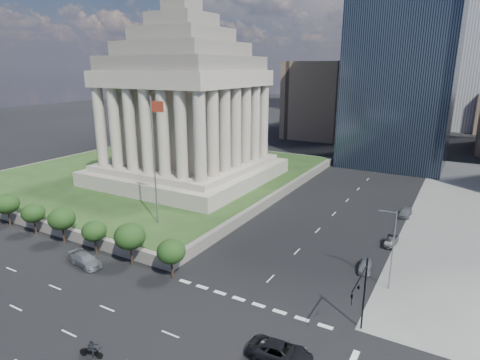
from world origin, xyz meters
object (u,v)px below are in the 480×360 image
Objects in this scene: flagpole at (155,154)px; pickup_truck at (281,352)px; war_memorial at (185,89)px; street_lamp_north at (392,246)px; suv_grey at (86,260)px; parked_sedan_far at (405,212)px; parked_sedan_mid at (391,241)px; motorcycle_trail at (91,349)px; parked_sedan_near at (365,266)px; traffic_signal_ne at (361,292)px.

pickup_truck is at bearing -30.09° from flagpole.
street_lamp_north is (47.33, -23.00, -15.74)m from war_memorial.
war_memorial reaches higher than suv_grey.
parked_sedan_mid is at bearing -88.28° from parked_sedan_far.
parked_sedan_far is (0.00, 14.12, 0.12)m from parked_sedan_mid.
pickup_truck is 2.48× the size of motorcycle_trail.
parked_sedan_mid is (33.33, 13.97, -12.45)m from flagpole.
motorcycle_trail is at bearing -62.37° from war_memorial.
war_memorial is at bearing -173.14° from parked_sedan_far.
street_lamp_north is 4.15× the size of motorcycle_trail.
pickup_truck is at bearing -87.69° from suv_grey.
war_memorial is at bearing 154.08° from street_lamp_north.
parked_sedan_near is 24.00m from parked_sedan_far.
war_memorial is 9.82× the size of parked_sedan_near.
flagpole is 45.30m from parked_sedan_far.
war_memorial is 4.88× the size of traffic_signal_ne.
street_lamp_north is 19.44m from pickup_truck.
traffic_signal_ne reaches higher than motorcycle_trail.
parked_sedan_near is at bearing -92.01° from parked_sedan_far.
flagpole is 4.34× the size of parked_sedan_far.
traffic_signal_ne is at bearing -88.59° from parked_sedan_near.
pickup_truck is at bearing -129.48° from traffic_signal_ne.
motorcycle_trail is (-19.74, -53.32, 0.11)m from parked_sedan_far.
street_lamp_north is at bearing 1.63° from flagpole.
traffic_signal_ne is at bearing -76.35° from suv_grey.
traffic_signal_ne is 1.34× the size of pickup_truck.
flagpole reaches higher than parked_sedan_near.
pickup_truck is at bearing -106.21° from parked_sedan_near.
traffic_signal_ne is (34.33, -10.30, -7.86)m from flagpole.
motorcycle_trail is at bearing -144.27° from traffic_signal_ne.
flagpole reaches higher than parked_sedan_far.
traffic_signal_ne reaches higher than parked_sedan_near.
flagpole is 4.94× the size of parked_sedan_mid.
parked_sedan_mid is at bearing 22.74° from flagpole.
parked_sedan_mid is (-1.00, 24.28, -4.58)m from traffic_signal_ne.
parked_sedan_far is (33.33, 28.10, -12.33)m from flagpole.
motorcycle_trail reaches higher than parked_sedan_mid.
street_lamp_north is 27.59m from parked_sedan_far.
flagpole is 2.50× the size of traffic_signal_ne.
parked_sedan_far is at bearing 53.48° from motorcycle_trail.
war_memorial is 51.00m from parked_sedan_mid.
parked_sedan_far is at bearing -31.14° from suv_grey.
war_memorial is 7.05× the size of suv_grey.
parked_sedan_mid is (-1.83, 12.97, -4.99)m from street_lamp_north.
pickup_truck reaches higher than parked_sedan_mid.
flagpole is 2.00× the size of street_lamp_north.
war_memorial reaches higher than traffic_signal_ne.
flagpole is 18.14m from suv_grey.
pickup_truck is 1.47× the size of parked_sedan_mid.
motorcycle_trail is at bearing -119.51° from suv_grey.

